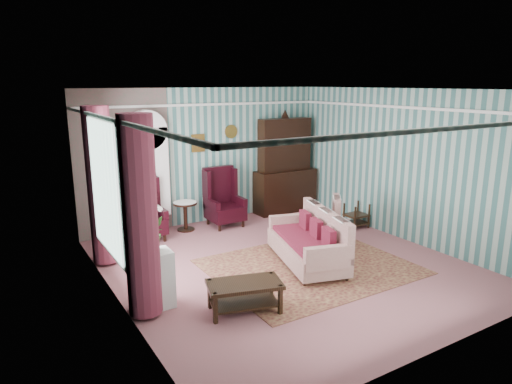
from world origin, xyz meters
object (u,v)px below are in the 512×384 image
coffee_table (245,297)px  bookcase (149,179)px  wingback_right (225,197)px  nest_table (356,215)px  plant_stand (152,280)px  round_side_table (185,216)px  dresser_hutch (286,162)px  sofa (307,238)px  floral_armchair (321,219)px  seated_woman (145,211)px  wingback_left (144,209)px

coffee_table → bookcase: bearing=89.5°
wingback_right → nest_table: (2.32, -1.55, -0.35)m
plant_stand → coffee_table: size_ratio=0.81×
round_side_table → coffee_table: 3.71m
dresser_hutch → coffee_table: dresser_hutch is taller
bookcase → nest_table: (3.82, -1.94, -0.85)m
plant_stand → sofa: bearing=3.1°
plant_stand → sofa: 2.75m
wingback_right → coffee_table: (-1.54, -3.49, -0.42)m
dresser_hutch → floral_armchair: bearing=-108.5°
wingback_right → seated_woman: (-1.75, 0.00, -0.04)m
nest_table → floral_armchair: (-1.32, -0.42, 0.23)m
nest_table → wingback_right: bearing=146.3°
dresser_hutch → nest_table: bearing=-72.6°
seated_woman → sofa: (1.94, -2.60, -0.12)m
nest_table → coffee_table: size_ratio=0.55×
wingback_left → round_side_table: bearing=9.5°
wingback_right → coffee_table: size_ratio=1.26×
wingback_right → plant_stand: size_ratio=1.56×
bookcase → seated_woman: bookcase is taller
round_side_table → plant_stand: 3.36m
bookcase → floral_armchair: 3.49m
seated_woman → round_side_table: bearing=9.5°
wingback_right → wingback_left: bearing=180.0°
seated_woman → sofa: 3.25m
seated_woman → nest_table: bearing=-20.8°
nest_table → coffee_table: bearing=-153.2°
plant_stand → bookcase: bearing=71.5°
floral_armchair → wingback_right: bearing=64.6°
plant_stand → coffee_table: bearing=-36.3°
nest_table → wingback_left: bearing=159.2°
wingback_left → dresser_hutch: bearing=4.4°
dresser_hutch → plant_stand: bearing=-144.9°
sofa → floral_armchair: floral_armchair is taller
floral_armchair → wingback_left: bearing=92.1°
nest_table → sofa: sofa is taller
nest_table → plant_stand: (-4.87, -1.20, 0.13)m
round_side_table → seated_woman: bearing=-170.5°
seated_woman → nest_table: 4.37m
wingback_left → floral_armchair: 3.38m
dresser_hutch → wingback_left: bearing=-175.6°
wingback_right → seated_woman: 1.75m
wingback_left → seated_woman: 0.04m
wingback_right → nest_table: wingback_right is taller
bookcase → floral_armchair: bearing=-43.4°
plant_stand → coffee_table: plant_stand is taller
floral_armchair → dresser_hutch: bearing=19.2°
bookcase → sofa: (1.69, -2.99, -0.65)m
plant_stand → nest_table: bearing=13.8°
bookcase → coffee_table: bearing=-90.5°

